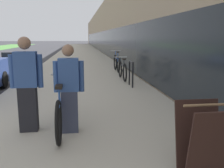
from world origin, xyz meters
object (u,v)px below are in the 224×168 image
(person_bystander, at_px, (27,85))
(bike_rack_hoop, at_px, (131,71))
(sandwich_board_sign, at_px, (205,141))
(tandem_bicycle, at_px, (62,106))
(person_rider, at_px, (69,89))
(cruiser_bike_nearest, at_px, (122,70))
(cruiser_bike_middle, at_px, (117,63))
(vintage_roadster_curbside, at_px, (11,64))

(person_bystander, height_order, bike_rack_hoop, person_bystander)
(person_bystander, xyz_separation_m, sandwich_board_sign, (2.34, -1.81, -0.38))
(tandem_bicycle, relative_size, bike_rack_hoop, 2.81)
(bike_rack_hoop, height_order, sandwich_board_sign, sandwich_board_sign)
(person_rider, height_order, person_bystander, person_bystander)
(person_bystander, distance_m, sandwich_board_sign, 2.98)
(sandwich_board_sign, bearing_deg, tandem_bicycle, 131.93)
(person_bystander, height_order, cruiser_bike_nearest, person_bystander)
(bike_rack_hoop, distance_m, cruiser_bike_middle, 3.71)
(cruiser_bike_nearest, distance_m, sandwich_board_sign, 6.95)
(person_rider, bearing_deg, person_bystander, 168.81)
(tandem_bicycle, distance_m, cruiser_bike_middle, 7.59)
(cruiser_bike_nearest, distance_m, vintage_roadster_curbside, 6.14)
(tandem_bicycle, height_order, person_rider, person_rider)
(bike_rack_hoop, relative_size, sandwich_board_sign, 0.94)
(bike_rack_hoop, xyz_separation_m, cruiser_bike_middle, (0.07, 3.71, -0.10))
(cruiser_bike_middle, xyz_separation_m, vintage_roadster_curbside, (-5.19, 1.15, -0.12))
(cruiser_bike_nearest, bearing_deg, cruiser_bike_middle, 86.97)
(tandem_bicycle, xyz_separation_m, person_bystander, (-0.57, -0.15, 0.45))
(bike_rack_hoop, bearing_deg, person_bystander, -124.99)
(person_rider, relative_size, sandwich_board_sign, 1.69)
(sandwich_board_sign, bearing_deg, cruiser_bike_nearest, 88.15)
(person_bystander, relative_size, cruiser_bike_nearest, 0.95)
(cruiser_bike_middle, bearing_deg, sandwich_board_sign, -92.14)
(person_bystander, bearing_deg, tandem_bicycle, 14.58)
(sandwich_board_sign, bearing_deg, person_rider, 133.96)
(bike_rack_hoop, height_order, vintage_roadster_curbside, vintage_roadster_curbside)
(cruiser_bike_middle, bearing_deg, tandem_bicycle, -106.13)
(tandem_bicycle, height_order, bike_rack_hoop, tandem_bicycle)
(cruiser_bike_middle, distance_m, vintage_roadster_curbside, 5.31)
(cruiser_bike_nearest, bearing_deg, bike_rack_hoop, -87.86)
(tandem_bicycle, height_order, cruiser_bike_nearest, tandem_bicycle)
(cruiser_bike_nearest, height_order, vintage_roadster_curbside, cruiser_bike_nearest)
(sandwich_board_sign, distance_m, vintage_roadster_curbside, 11.48)
(person_bystander, distance_m, vintage_roadster_curbside, 8.97)
(cruiser_bike_middle, bearing_deg, bike_rack_hoop, -91.08)
(person_bystander, height_order, sandwich_board_sign, person_bystander)
(person_rider, bearing_deg, bike_rack_hoop, 64.02)
(person_rider, relative_size, vintage_roadster_curbside, 0.38)
(person_rider, xyz_separation_m, vintage_roadster_curbside, (-3.23, 8.74, -0.47))
(person_bystander, distance_m, bike_rack_hoop, 4.57)
(person_rider, bearing_deg, cruiser_bike_nearest, 70.80)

